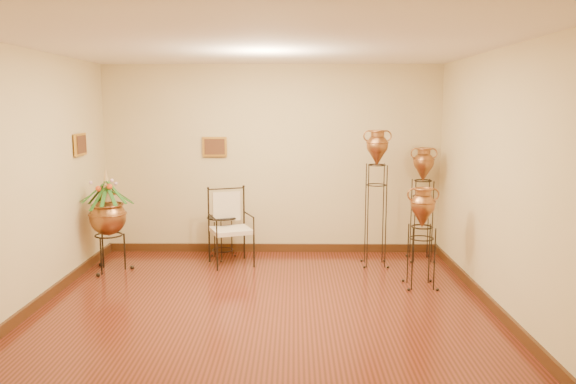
{
  "coord_description": "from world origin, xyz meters",
  "views": [
    {
      "loc": [
        0.33,
        -5.83,
        2.19
      ],
      "look_at": [
        0.25,
        1.3,
        1.1
      ],
      "focal_mm": 35.0,
      "sensor_mm": 36.0,
      "label": 1
    }
  ],
  "objects_px": {
    "armchair": "(231,227)",
    "amphora_mid": "(422,203)",
    "side_table": "(223,237)",
    "planter_urn": "(108,213)",
    "amphora_tall": "(376,196)"
  },
  "relations": [
    {
      "from": "planter_urn",
      "to": "side_table",
      "type": "distance_m",
      "value": 1.64
    },
    {
      "from": "amphora_tall",
      "to": "amphora_mid",
      "type": "relative_size",
      "value": 1.16
    },
    {
      "from": "amphora_mid",
      "to": "armchair",
      "type": "bearing_deg",
      "value": -174.31
    },
    {
      "from": "armchair",
      "to": "planter_urn",
      "type": "bearing_deg",
      "value": 169.79
    },
    {
      "from": "amphora_mid",
      "to": "armchair",
      "type": "relative_size",
      "value": 1.55
    },
    {
      "from": "planter_urn",
      "to": "armchair",
      "type": "relative_size",
      "value": 1.34
    },
    {
      "from": "armchair",
      "to": "side_table",
      "type": "distance_m",
      "value": 0.41
    },
    {
      "from": "amphora_tall",
      "to": "planter_urn",
      "type": "relative_size",
      "value": 1.34
    },
    {
      "from": "armchair",
      "to": "side_table",
      "type": "relative_size",
      "value": 1.35
    },
    {
      "from": "amphora_mid",
      "to": "side_table",
      "type": "distance_m",
      "value": 2.9
    },
    {
      "from": "armchair",
      "to": "amphora_mid",
      "type": "bearing_deg",
      "value": -15.55
    },
    {
      "from": "amphora_mid",
      "to": "side_table",
      "type": "relative_size",
      "value": 2.08
    },
    {
      "from": "amphora_tall",
      "to": "amphora_mid",
      "type": "distance_m",
      "value": 0.76
    },
    {
      "from": "amphora_mid",
      "to": "armchair",
      "type": "xyz_separation_m",
      "value": [
        -2.7,
        -0.27,
        -0.3
      ]
    },
    {
      "from": "amphora_mid",
      "to": "planter_urn",
      "type": "relative_size",
      "value": 1.16
    }
  ]
}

